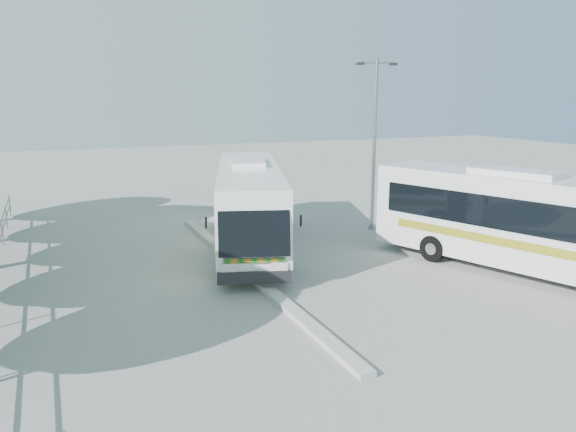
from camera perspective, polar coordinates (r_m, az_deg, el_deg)
name	(u,v)px	position (r m, az deg, el deg)	size (l,w,h in m)	color
ground	(333,280)	(18.24, 4.55, -6.54)	(100.00, 100.00, 0.00)	gray
kerb_divider	(245,269)	(19.09, -4.43, -5.44)	(0.40, 16.00, 0.15)	#B2B2AD
coach_main	(249,203)	(21.96, -3.96, 1.34)	(5.59, 11.42, 3.13)	white
coach_adjacent	(542,223)	(19.93, 24.37, -0.68)	(6.11, 11.81, 3.25)	silver
lamppost	(375,137)	(24.63, 8.78, 7.89)	(1.79, 0.50, 7.34)	gray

